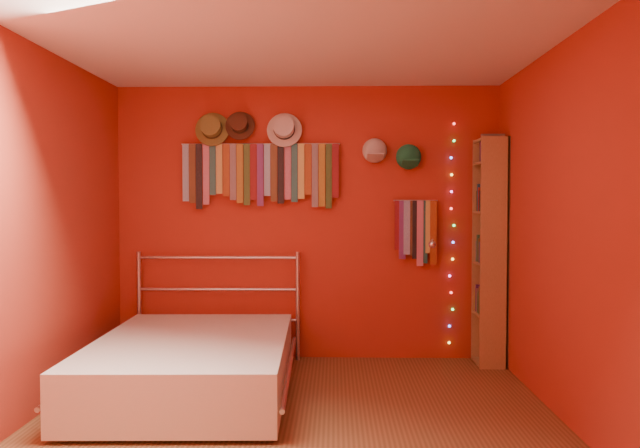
# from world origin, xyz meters

# --- Properties ---
(ground) EXTENTS (3.50, 3.50, 0.00)m
(ground) POSITION_xyz_m (0.00, 0.00, 0.00)
(ground) COLOR brown
(ground) RESTS_ON ground
(back_wall) EXTENTS (3.50, 0.02, 2.50)m
(back_wall) POSITION_xyz_m (0.00, 1.75, 1.25)
(back_wall) COLOR #AA1E1B
(back_wall) RESTS_ON ground
(right_wall) EXTENTS (0.02, 3.50, 2.50)m
(right_wall) POSITION_xyz_m (1.75, 0.00, 1.25)
(right_wall) COLOR #AA1E1B
(right_wall) RESTS_ON ground
(left_wall) EXTENTS (0.02, 3.50, 2.50)m
(left_wall) POSITION_xyz_m (-1.75, 0.00, 1.25)
(left_wall) COLOR #AA1E1B
(left_wall) RESTS_ON ground
(ceiling) EXTENTS (3.50, 3.50, 0.02)m
(ceiling) POSITION_xyz_m (0.00, 0.00, 2.50)
(ceiling) COLOR white
(ceiling) RESTS_ON back_wall
(tie_rack) EXTENTS (1.45, 0.03, 0.60)m
(tie_rack) POSITION_xyz_m (-0.42, 1.68, 1.72)
(tie_rack) COLOR silver
(tie_rack) RESTS_ON back_wall
(small_tie_rack) EXTENTS (0.40, 0.03, 0.60)m
(small_tie_rack) POSITION_xyz_m (0.99, 1.68, 1.20)
(small_tie_rack) COLOR silver
(small_tie_rack) RESTS_ON back_wall
(fedora_olive) EXTENTS (0.31, 0.17, 0.31)m
(fedora_olive) POSITION_xyz_m (-0.86, 1.65, 2.11)
(fedora_olive) COLOR olive
(fedora_olive) RESTS_ON back_wall
(fedora_brown) EXTENTS (0.27, 0.14, 0.26)m
(fedora_brown) POSITION_xyz_m (-0.61, 1.66, 2.14)
(fedora_brown) COLOR #422517
(fedora_brown) RESTS_ON back_wall
(fedora_white) EXTENTS (0.32, 0.17, 0.32)m
(fedora_white) POSITION_xyz_m (-0.21, 1.65, 2.10)
(fedora_white) COLOR silver
(fedora_white) RESTS_ON back_wall
(cap_white) EXTENTS (0.20, 0.25, 0.20)m
(cap_white) POSITION_xyz_m (0.61, 1.70, 1.90)
(cap_white) COLOR beige
(cap_white) RESTS_ON back_wall
(cap_green) EXTENTS (0.20, 0.25, 0.20)m
(cap_green) POSITION_xyz_m (0.92, 1.70, 1.85)
(cap_green) COLOR #1A7747
(cap_green) RESTS_ON back_wall
(fairy_lights) EXTENTS (0.06, 0.02, 2.02)m
(fairy_lights) POSITION_xyz_m (1.32, 1.71, 1.15)
(fairy_lights) COLOR #FF3333
(fairy_lights) RESTS_ON back_wall
(reading_lamp) EXTENTS (0.07, 0.29, 0.08)m
(reading_lamp) POSITION_xyz_m (1.11, 1.53, 1.07)
(reading_lamp) COLOR silver
(reading_lamp) RESTS_ON back_wall
(bookshelf) EXTENTS (0.25, 0.34, 2.00)m
(bookshelf) POSITION_xyz_m (1.66, 1.53, 1.02)
(bookshelf) COLOR olive
(bookshelf) RESTS_ON ground
(bed) EXTENTS (1.54, 2.06, 0.99)m
(bed) POSITION_xyz_m (-0.81, 0.62, 0.23)
(bed) COLOR silver
(bed) RESTS_ON ground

